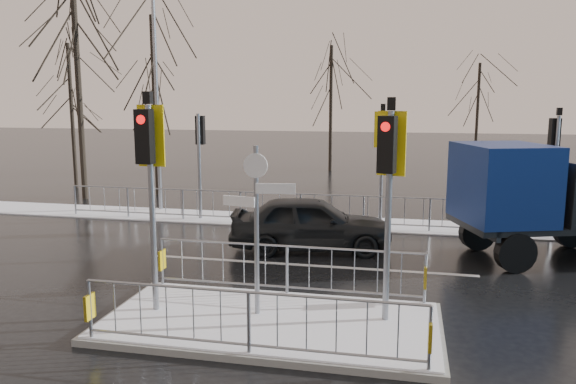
% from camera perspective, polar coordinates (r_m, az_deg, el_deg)
% --- Properties ---
extents(ground, '(120.00, 120.00, 0.00)m').
position_cam_1_polar(ground, '(10.32, -1.78, -13.49)').
color(ground, black).
rests_on(ground, ground).
extents(snow_verge, '(30.00, 2.00, 0.04)m').
position_cam_1_polar(snow_verge, '(18.41, 4.69, -3.13)').
color(snow_verge, white).
rests_on(snow_verge, ground).
extents(lane_markings, '(8.00, 11.38, 0.01)m').
position_cam_1_polar(lane_markings, '(10.02, -2.25, -14.19)').
color(lane_markings, silver).
rests_on(lane_markings, ground).
extents(traffic_island, '(6.00, 3.04, 4.15)m').
position_cam_1_polar(traffic_island, '(10.19, -1.84, -11.44)').
color(traffic_island, slate).
rests_on(traffic_island, ground).
extents(far_kerb_fixtures, '(18.00, 0.65, 3.83)m').
position_cam_1_polar(far_kerb_fixtures, '(17.69, 5.46, -0.36)').
color(far_kerb_fixtures, gray).
rests_on(far_kerb_fixtures, ground).
extents(car_far_lane, '(4.55, 2.48, 1.47)m').
position_cam_1_polar(car_far_lane, '(15.04, 2.34, -3.18)').
color(car_far_lane, black).
rests_on(car_far_lane, ground).
extents(flatbed_truck, '(6.71, 4.18, 2.93)m').
position_cam_1_polar(flatbed_truck, '(15.31, 23.86, -0.63)').
color(flatbed_truck, black).
rests_on(flatbed_truck, ground).
extents(tree_near_a, '(4.75, 4.75, 8.97)m').
position_cam_1_polar(tree_near_a, '(24.02, -20.73, 13.86)').
color(tree_near_a, black).
rests_on(tree_near_a, ground).
extents(tree_near_b, '(4.00, 4.00, 7.55)m').
position_cam_1_polar(tree_near_b, '(24.07, -13.49, 11.89)').
color(tree_near_b, black).
rests_on(tree_near_b, ground).
extents(tree_near_c, '(3.50, 3.50, 6.61)m').
position_cam_1_polar(tree_near_c, '(27.12, -21.24, 9.85)').
color(tree_near_c, black).
rests_on(tree_near_c, ground).
extents(tree_far_a, '(3.75, 3.75, 7.08)m').
position_cam_1_polar(tree_far_a, '(31.53, 4.40, 10.90)').
color(tree_far_a, black).
rests_on(tree_far_a, ground).
extents(tree_far_b, '(3.25, 3.25, 6.14)m').
position_cam_1_polar(tree_far_b, '(33.42, 18.77, 9.24)').
color(tree_far_b, black).
rests_on(tree_far_b, ground).
extents(street_lamp_left, '(1.25, 0.18, 8.20)m').
position_cam_1_polar(street_lamp_left, '(20.66, -13.07, 10.52)').
color(street_lamp_left, gray).
rests_on(street_lamp_left, ground).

